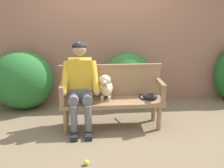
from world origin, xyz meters
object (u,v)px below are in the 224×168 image
tennis_racket (147,96)px  tennis_ball (86,163)px  garden_bench (112,104)px  person_seated (80,83)px  dog_on_bench (106,87)px  baseball_glove (150,96)px

tennis_racket → tennis_ball: size_ratio=8.82×
garden_bench → person_seated: person_seated is taller
dog_on_bench → tennis_racket: 0.68m
garden_bench → dog_on_bench: bearing=171.7°
garden_bench → person_seated: (-0.46, -0.01, 0.34)m
garden_bench → tennis_racket: (0.56, 0.09, 0.07)m
garden_bench → baseball_glove: bearing=-1.8°
garden_bench → dog_on_bench: (-0.09, 0.01, 0.27)m
tennis_racket → baseball_glove: size_ratio=2.65×
person_seated → tennis_ball: size_ratio=19.75×
garden_bench → tennis_ball: garden_bench is taller
garden_bench → baseball_glove: (0.57, -0.02, 0.11)m
baseball_glove → garden_bench: bearing=-170.6°
person_seated → dog_on_bench: size_ratio=3.15×
garden_bench → person_seated: size_ratio=1.18×
baseball_glove → tennis_ball: 1.46m
person_seated → tennis_ball: bearing=-86.0°
tennis_racket → baseball_glove: baseball_glove is taller
tennis_ball → person_seated: bearing=94.0°
garden_bench → person_seated: 0.57m
dog_on_bench → tennis_ball: bearing=-106.1°
person_seated → tennis_racket: 1.06m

